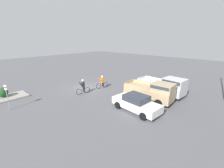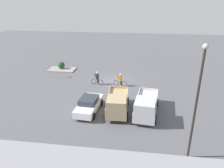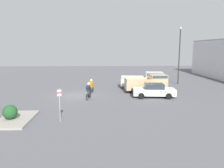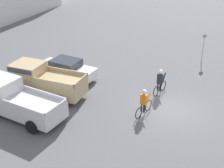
{
  "view_description": "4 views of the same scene",
  "coord_description": "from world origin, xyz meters",
  "px_view_note": "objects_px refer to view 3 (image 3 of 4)",
  "views": [
    {
      "loc": [
        11.73,
        14.92,
        6.32
      ],
      "look_at": [
        -0.48,
        3.81,
        1.2
      ],
      "focal_mm": 24.0,
      "sensor_mm": 36.0,
      "label": 1
    },
    {
      "loc": [
        -3.61,
        26.93,
        10.79
      ],
      "look_at": [
        -0.48,
        3.81,
        1.2
      ],
      "focal_mm": 35.0,
      "sensor_mm": 36.0,
      "label": 2
    },
    {
      "loc": [
        24.1,
        2.79,
        5.3
      ],
      "look_at": [
        -0.48,
        3.81,
        1.2
      ],
      "focal_mm": 35.0,
      "sensor_mm": 36.0,
      "label": 3
    },
    {
      "loc": [
        -16.59,
        -3.39,
        10.05
      ],
      "look_at": [
        -0.48,
        3.81,
        1.2
      ],
      "focal_mm": 50.0,
      "sensor_mm": 36.0,
      "label": 4
    }
  ],
  "objects_px": {
    "cyclist_0": "(89,91)",
    "pickup_truck_1": "(148,83)",
    "pickup_truck_0": "(145,80)",
    "sedan_0": "(154,90)",
    "shrub": "(10,112)",
    "fire_lane_sign": "(60,102)",
    "lamppost": "(179,52)",
    "cyclist_1": "(91,86)"
  },
  "relations": [
    {
      "from": "cyclist_0",
      "to": "pickup_truck_1",
      "type": "bearing_deg",
      "value": 115.88
    },
    {
      "from": "pickup_truck_0",
      "to": "sedan_0",
      "type": "relative_size",
      "value": 1.23
    },
    {
      "from": "shrub",
      "to": "fire_lane_sign",
      "type": "bearing_deg",
      "value": 84.36
    },
    {
      "from": "cyclist_0",
      "to": "lamppost",
      "type": "relative_size",
      "value": 0.22
    },
    {
      "from": "shrub",
      "to": "cyclist_1",
      "type": "bearing_deg",
      "value": 150.92
    },
    {
      "from": "lamppost",
      "to": "shrub",
      "type": "relative_size",
      "value": 7.79
    },
    {
      "from": "pickup_truck_0",
      "to": "shrub",
      "type": "bearing_deg",
      "value": -44.0
    },
    {
      "from": "lamppost",
      "to": "cyclist_1",
      "type": "bearing_deg",
      "value": -63.99
    },
    {
      "from": "cyclist_0",
      "to": "fire_lane_sign",
      "type": "xyz_separation_m",
      "value": [
        7.09,
        -1.61,
        0.59
      ]
    },
    {
      "from": "pickup_truck_1",
      "to": "shrub",
      "type": "distance_m",
      "value": 15.87
    },
    {
      "from": "sedan_0",
      "to": "fire_lane_sign",
      "type": "relative_size",
      "value": 1.85
    },
    {
      "from": "sedan_0",
      "to": "cyclist_1",
      "type": "distance_m",
      "value": 7.28
    },
    {
      "from": "cyclist_0",
      "to": "fire_lane_sign",
      "type": "relative_size",
      "value": 0.72
    },
    {
      "from": "pickup_truck_0",
      "to": "cyclist_0",
      "type": "relative_size",
      "value": 3.16
    },
    {
      "from": "cyclist_1",
      "to": "lamppost",
      "type": "xyz_separation_m",
      "value": [
        -6.07,
        12.44,
        3.85
      ]
    },
    {
      "from": "cyclist_1",
      "to": "pickup_truck_0",
      "type": "bearing_deg",
      "value": 114.0
    },
    {
      "from": "cyclist_1",
      "to": "fire_lane_sign",
      "type": "distance_m",
      "value": 10.25
    },
    {
      "from": "lamppost",
      "to": "cyclist_0",
      "type": "bearing_deg",
      "value": -54.17
    },
    {
      "from": "cyclist_0",
      "to": "shrub",
      "type": "distance_m",
      "value": 8.56
    },
    {
      "from": "shrub",
      "to": "lamppost",
      "type": "bearing_deg",
      "value": 131.5
    },
    {
      "from": "fire_lane_sign",
      "to": "lamppost",
      "type": "relative_size",
      "value": 0.3
    },
    {
      "from": "sedan_0",
      "to": "cyclist_0",
      "type": "distance_m",
      "value": 7.0
    },
    {
      "from": "pickup_truck_0",
      "to": "cyclist_1",
      "type": "distance_m",
      "value": 7.65
    },
    {
      "from": "sedan_0",
      "to": "lamppost",
      "type": "relative_size",
      "value": 0.56
    },
    {
      "from": "pickup_truck_0",
      "to": "cyclist_0",
      "type": "distance_m",
      "value": 9.37
    },
    {
      "from": "pickup_truck_0",
      "to": "fire_lane_sign",
      "type": "bearing_deg",
      "value": -33.43
    },
    {
      "from": "cyclist_0",
      "to": "cyclist_1",
      "type": "distance_m",
      "value": 3.0
    },
    {
      "from": "pickup_truck_1",
      "to": "lamppost",
      "type": "bearing_deg",
      "value": 135.43
    },
    {
      "from": "sedan_0",
      "to": "pickup_truck_0",
      "type": "bearing_deg",
      "value": 178.67
    },
    {
      "from": "pickup_truck_0",
      "to": "cyclist_1",
      "type": "bearing_deg",
      "value": -66.0
    },
    {
      "from": "lamppost",
      "to": "fire_lane_sign",
      "type": "bearing_deg",
      "value": -41.25
    },
    {
      "from": "pickup_truck_1",
      "to": "lamppost",
      "type": "height_order",
      "value": "lamppost"
    },
    {
      "from": "sedan_0",
      "to": "fire_lane_sign",
      "type": "height_order",
      "value": "fire_lane_sign"
    },
    {
      "from": "pickup_truck_1",
      "to": "cyclist_1",
      "type": "xyz_separation_m",
      "value": [
        0.37,
        -6.83,
        -0.25
      ]
    },
    {
      "from": "sedan_0",
      "to": "shrub",
      "type": "bearing_deg",
      "value": -59.29
    },
    {
      "from": "fire_lane_sign",
      "to": "shrub",
      "type": "relative_size",
      "value": 2.35
    },
    {
      "from": "pickup_truck_1",
      "to": "cyclist_0",
      "type": "height_order",
      "value": "pickup_truck_1"
    },
    {
      "from": "cyclist_1",
      "to": "cyclist_0",
      "type": "bearing_deg",
      "value": -2.25
    },
    {
      "from": "sedan_0",
      "to": "lamppost",
      "type": "bearing_deg",
      "value": 146.71
    },
    {
      "from": "cyclist_0",
      "to": "cyclist_1",
      "type": "relative_size",
      "value": 1.0
    },
    {
      "from": "pickup_truck_1",
      "to": "fire_lane_sign",
      "type": "xyz_separation_m",
      "value": [
        10.46,
        -8.56,
        0.38
      ]
    },
    {
      "from": "pickup_truck_0",
      "to": "lamppost",
      "type": "relative_size",
      "value": 0.69
    }
  ]
}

